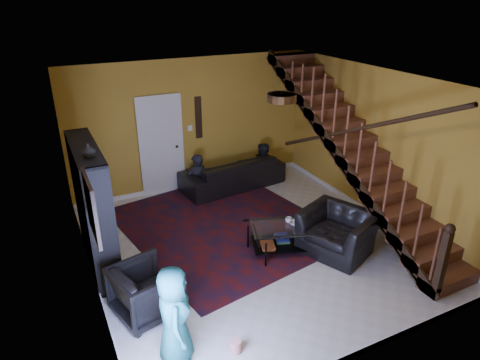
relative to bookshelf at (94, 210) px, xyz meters
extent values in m
plane|color=beige|center=(2.40, -0.60, -0.96)|extent=(5.50, 5.50, 0.00)
plane|color=#A27924|center=(2.40, 2.15, 0.44)|extent=(5.20, 0.00, 5.20)
plane|color=#A27924|center=(2.40, -3.35, 0.44)|extent=(5.20, 0.00, 5.20)
plane|color=#A27924|center=(-0.20, -0.60, 0.44)|extent=(0.00, 5.50, 5.50)
plane|color=#A27924|center=(5.00, -0.60, 0.44)|extent=(0.00, 5.50, 5.50)
plane|color=white|center=(2.40, -0.60, 1.84)|extent=(5.50, 5.50, 0.00)
cube|color=silver|center=(2.40, 2.14, -0.91)|extent=(5.20, 0.02, 0.10)
cube|color=silver|center=(-0.19, -0.60, -0.91)|extent=(0.02, 5.50, 0.10)
cube|color=#A27924|center=(4.53, -0.60, 0.36)|extent=(0.95, 4.92, 2.83)
cube|color=black|center=(4.07, -0.60, 0.44)|extent=(0.04, 5.02, 3.02)
cylinder|color=black|center=(4.10, -0.60, 0.89)|extent=(0.07, 4.20, 2.44)
cube|color=black|center=(4.10, -3.00, -0.41)|extent=(0.10, 0.10, 1.10)
cube|color=black|center=(0.00, 0.00, 0.04)|extent=(0.35, 1.80, 2.00)
cube|color=black|center=(0.00, 0.00, -0.56)|extent=(0.35, 1.72, 0.03)
cube|color=black|center=(0.00, 0.00, 0.20)|extent=(0.35, 1.72, 0.03)
cube|color=silver|center=(1.70, 2.12, 0.06)|extent=(0.82, 0.05, 2.05)
cube|color=maroon|center=(-0.17, -1.50, 0.79)|extent=(0.04, 0.74, 0.74)
cube|color=black|center=(2.55, 2.13, 0.59)|extent=(0.14, 0.03, 0.90)
cylinder|color=#3F2814|center=(2.40, -1.40, 1.78)|extent=(0.40, 0.40, 0.10)
cube|color=#410C0B|center=(2.26, 0.23, -0.96)|extent=(3.86, 4.24, 0.02)
imported|color=black|center=(3.14, 1.70, -0.63)|extent=(2.37, 1.15, 0.67)
imported|color=black|center=(0.35, -1.49, -0.60)|extent=(0.98, 0.96, 0.74)
imported|color=black|center=(3.60, -1.39, -0.60)|extent=(1.33, 1.40, 0.72)
imported|color=black|center=(2.33, 1.75, -0.74)|extent=(0.50, 0.34, 1.34)
imported|color=black|center=(3.90, 1.75, -0.75)|extent=(0.69, 0.56, 1.33)
imported|color=#1A6663|center=(0.45, -2.41, -0.32)|extent=(0.54, 0.71, 1.28)
cube|color=black|center=(2.31, -1.27, -0.75)|extent=(0.04, 0.04, 0.43)
cube|color=black|center=(3.40, -1.27, -0.75)|extent=(0.04, 0.04, 0.43)
cube|color=black|center=(2.31, -0.66, -0.75)|extent=(0.04, 0.04, 0.43)
cube|color=black|center=(3.40, -0.66, -0.75)|extent=(0.04, 0.04, 0.43)
cube|color=black|center=(2.86, -0.96, -0.85)|extent=(1.23, 0.94, 0.02)
cube|color=silver|center=(2.86, -0.96, -0.53)|extent=(1.31, 1.02, 0.02)
imported|color=#999999|center=(2.97, -0.87, -0.48)|extent=(0.14, 0.14, 0.09)
imported|color=#999999|center=(3.00, -1.05, -0.48)|extent=(0.13, 0.13, 0.10)
imported|color=#999999|center=(3.03, -0.97, -0.50)|extent=(0.26, 0.26, 0.05)
imported|color=#999999|center=(0.00, -0.50, 1.13)|extent=(0.18, 0.18, 0.19)
cylinder|color=red|center=(1.13, -2.63, -0.87)|extent=(0.16, 0.16, 0.15)
camera|label=1|loc=(-0.56, -6.15, 3.09)|focal=32.00mm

